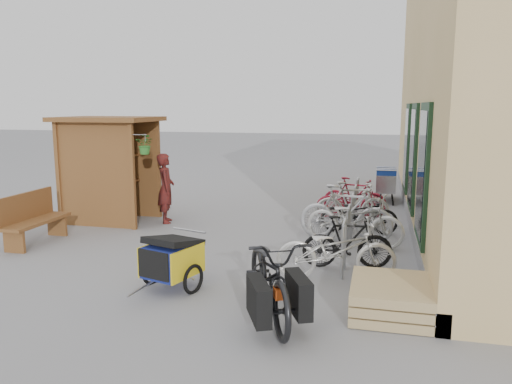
% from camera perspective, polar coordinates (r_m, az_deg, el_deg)
% --- Properties ---
extents(ground, '(80.00, 80.00, 0.00)m').
position_cam_1_polar(ground, '(8.63, -5.68, -8.09)').
color(ground, gray).
extents(kiosk, '(2.49, 1.65, 2.40)m').
position_cam_1_polar(kiosk, '(11.91, -16.81, 4.14)').
color(kiosk, brown).
rests_on(kiosk, ground).
extents(bike_rack, '(0.05, 5.35, 0.86)m').
position_cam_1_polar(bike_rack, '(10.36, 10.93, -2.22)').
color(bike_rack, '#A5A8AD').
rests_on(bike_rack, ground).
extents(pallet_stack, '(1.00, 1.20, 0.40)m').
position_cam_1_polar(pallet_stack, '(6.78, 15.11, -11.59)').
color(pallet_stack, tan).
rests_on(pallet_stack, ground).
extents(bench, '(0.48, 1.58, 1.00)m').
position_cam_1_polar(bench, '(10.58, -24.20, -2.71)').
color(bench, brown).
rests_on(bench, ground).
extents(shopping_carts, '(0.55, 1.51, 0.98)m').
position_cam_1_polar(shopping_carts, '(14.44, 14.60, 1.25)').
color(shopping_carts, silver).
rests_on(shopping_carts, ground).
extents(child_trailer, '(0.92, 1.43, 0.83)m').
position_cam_1_polar(child_trailer, '(7.43, -9.61, -7.45)').
color(child_trailer, navy).
rests_on(child_trailer, ground).
extents(cargo_bike, '(1.54, 2.21, 1.10)m').
position_cam_1_polar(cargo_bike, '(6.34, 1.63, -9.57)').
color(cargo_bike, black).
rests_on(cargo_bike, ground).
extents(person_kiosk, '(0.57, 0.68, 1.59)m').
position_cam_1_polar(person_kiosk, '(11.53, -10.27, 0.43)').
color(person_kiosk, maroon).
rests_on(person_kiosk, ground).
extents(bike_0, '(1.90, 0.93, 0.96)m').
position_cam_1_polar(bike_0, '(7.73, 9.15, -6.60)').
color(bike_0, silver).
rests_on(bike_0, ground).
extents(bike_1, '(1.52, 0.65, 0.88)m').
position_cam_1_polar(bike_1, '(8.35, 10.39, -5.65)').
color(bike_1, black).
rests_on(bike_1, ground).
extents(bike_2, '(2.00, 1.07, 1.00)m').
position_cam_1_polar(bike_2, '(9.72, 11.20, -3.14)').
color(bike_2, silver).
rests_on(bike_2, ground).
extents(bike_3, '(1.91, 0.76, 1.11)m').
position_cam_1_polar(bike_3, '(10.01, 10.22, -2.38)').
color(bike_3, silver).
rests_on(bike_3, ground).
extents(bike_4, '(1.59, 0.56, 0.84)m').
position_cam_1_polar(bike_4, '(10.67, 11.70, -2.43)').
color(bike_4, black).
rests_on(bike_4, ground).
extents(bike_5, '(1.73, 0.83, 1.00)m').
position_cam_1_polar(bike_5, '(11.26, 10.94, -1.33)').
color(bike_5, silver).
rests_on(bike_5, ground).
extents(bike_6, '(1.68, 0.89, 0.84)m').
position_cam_1_polar(bike_6, '(12.07, 10.67, -0.97)').
color(bike_6, maroon).
rests_on(bike_6, ground).
extents(bike_7, '(1.62, 0.74, 0.94)m').
position_cam_1_polar(bike_7, '(12.32, 11.20, -0.54)').
color(bike_7, maroon).
rests_on(bike_7, ground).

